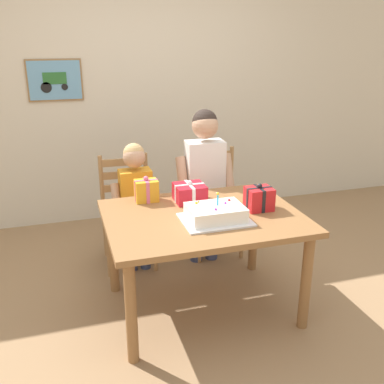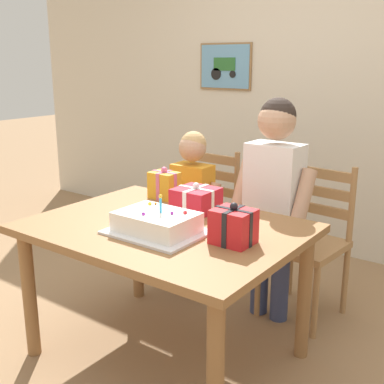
{
  "view_description": "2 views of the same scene",
  "coord_description": "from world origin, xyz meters",
  "px_view_note": "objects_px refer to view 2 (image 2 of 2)",
  "views": [
    {
      "loc": [
        -0.88,
        -2.62,
        1.88
      ],
      "look_at": [
        -0.05,
        0.11,
        0.86
      ],
      "focal_mm": 41.56,
      "sensor_mm": 36.0,
      "label": 1
    },
    {
      "loc": [
        1.46,
        -1.77,
        1.51
      ],
      "look_at": [
        0.13,
        0.04,
        0.91
      ],
      "focal_mm": 45.78,
      "sensor_mm": 36.0,
      "label": 2
    }
  ],
  "objects_px": {
    "birthday_cake": "(157,223)",
    "child_older": "(274,189)",
    "chair_left": "(201,217)",
    "dining_table": "(166,243)",
    "gift_box_red_large": "(196,200)",
    "gift_box_corner_small": "(164,185)",
    "chair_right": "(308,241)",
    "gift_box_beside_cake": "(233,226)",
    "child_younger": "(192,197)"
  },
  "relations": [
    {
      "from": "dining_table",
      "to": "chair_right",
      "type": "xyz_separation_m",
      "value": [
        0.39,
        0.86,
        -0.16
      ]
    },
    {
      "from": "birthday_cake",
      "to": "dining_table",
      "type": "bearing_deg",
      "value": 111.1
    },
    {
      "from": "gift_box_red_large",
      "to": "child_older",
      "type": "distance_m",
      "value": 0.48
    },
    {
      "from": "gift_box_beside_cake",
      "to": "birthday_cake",
      "type": "bearing_deg",
      "value": -163.9
    },
    {
      "from": "gift_box_beside_cake",
      "to": "chair_right",
      "type": "xyz_separation_m",
      "value": [
        -0.01,
        0.87,
        -0.34
      ]
    },
    {
      "from": "birthday_cake",
      "to": "gift_box_beside_cake",
      "type": "xyz_separation_m",
      "value": [
        0.36,
        0.1,
        0.03
      ]
    },
    {
      "from": "dining_table",
      "to": "birthday_cake",
      "type": "distance_m",
      "value": 0.19
    },
    {
      "from": "child_younger",
      "to": "gift_box_corner_small",
      "type": "bearing_deg",
      "value": -85.15
    },
    {
      "from": "chair_left",
      "to": "child_younger",
      "type": "distance_m",
      "value": 0.26
    },
    {
      "from": "dining_table",
      "to": "chair_right",
      "type": "height_order",
      "value": "chair_right"
    },
    {
      "from": "birthday_cake",
      "to": "gift_box_red_large",
      "type": "bearing_deg",
      "value": 98.29
    },
    {
      "from": "chair_right",
      "to": "child_older",
      "type": "xyz_separation_m",
      "value": [
        -0.15,
        -0.17,
        0.33
      ]
    },
    {
      "from": "gift_box_corner_small",
      "to": "dining_table",
      "type": "bearing_deg",
      "value": -50.26
    },
    {
      "from": "gift_box_corner_small",
      "to": "chair_left",
      "type": "height_order",
      "value": "chair_left"
    },
    {
      "from": "gift_box_beside_cake",
      "to": "chair_right",
      "type": "height_order",
      "value": "chair_right"
    },
    {
      "from": "gift_box_beside_cake",
      "to": "chair_right",
      "type": "distance_m",
      "value": 0.94
    },
    {
      "from": "gift_box_red_large",
      "to": "child_older",
      "type": "bearing_deg",
      "value": 58.45
    },
    {
      "from": "gift_box_corner_small",
      "to": "birthday_cake",
      "type": "bearing_deg",
      "value": -54.04
    },
    {
      "from": "gift_box_red_large",
      "to": "chair_left",
      "type": "relative_size",
      "value": 0.24
    },
    {
      "from": "dining_table",
      "to": "child_older",
      "type": "height_order",
      "value": "child_older"
    },
    {
      "from": "gift_box_red_large",
      "to": "gift_box_beside_cake",
      "type": "distance_m",
      "value": 0.51
    },
    {
      "from": "child_older",
      "to": "chair_right",
      "type": "bearing_deg",
      "value": 48.19
    },
    {
      "from": "birthday_cake",
      "to": "gift_box_beside_cake",
      "type": "height_order",
      "value": "birthday_cake"
    },
    {
      "from": "birthday_cake",
      "to": "gift_box_corner_small",
      "type": "height_order",
      "value": "birthday_cake"
    },
    {
      "from": "gift_box_beside_cake",
      "to": "chair_left",
      "type": "distance_m",
      "value": 1.23
    },
    {
      "from": "dining_table",
      "to": "chair_left",
      "type": "relative_size",
      "value": 1.43
    },
    {
      "from": "dining_table",
      "to": "birthday_cake",
      "type": "bearing_deg",
      "value": -68.9
    },
    {
      "from": "chair_left",
      "to": "child_younger",
      "type": "height_order",
      "value": "child_younger"
    },
    {
      "from": "gift_box_red_large",
      "to": "chair_left",
      "type": "height_order",
      "value": "chair_left"
    },
    {
      "from": "gift_box_red_large",
      "to": "chair_left",
      "type": "xyz_separation_m",
      "value": [
        -0.38,
        0.58,
        -0.32
      ]
    },
    {
      "from": "gift_box_red_large",
      "to": "chair_left",
      "type": "distance_m",
      "value": 0.77
    },
    {
      "from": "birthday_cake",
      "to": "child_older",
      "type": "xyz_separation_m",
      "value": [
        0.19,
        0.8,
        0.03
      ]
    },
    {
      "from": "dining_table",
      "to": "child_older",
      "type": "relative_size",
      "value": 1.0
    },
    {
      "from": "gift_box_red_large",
      "to": "chair_right",
      "type": "xyz_separation_m",
      "value": [
        0.41,
        0.58,
        -0.32
      ]
    },
    {
      "from": "chair_right",
      "to": "gift_box_beside_cake",
      "type": "bearing_deg",
      "value": -89.59
    },
    {
      "from": "gift_box_beside_cake",
      "to": "gift_box_corner_small",
      "type": "relative_size",
      "value": 1.0
    },
    {
      "from": "child_younger",
      "to": "gift_box_beside_cake",
      "type": "bearing_deg",
      "value": -43.55
    },
    {
      "from": "chair_right",
      "to": "chair_left",
      "type": "bearing_deg",
      "value": 179.99
    },
    {
      "from": "gift_box_red_large",
      "to": "gift_box_corner_small",
      "type": "bearing_deg",
      "value": 161.98
    },
    {
      "from": "birthday_cake",
      "to": "child_younger",
      "type": "height_order",
      "value": "child_younger"
    },
    {
      "from": "dining_table",
      "to": "gift_box_red_large",
      "type": "distance_m",
      "value": 0.32
    },
    {
      "from": "birthday_cake",
      "to": "gift_box_corner_small",
      "type": "relative_size",
      "value": 2.29
    },
    {
      "from": "chair_left",
      "to": "child_older",
      "type": "distance_m",
      "value": 0.73
    },
    {
      "from": "birthday_cake",
      "to": "chair_right",
      "type": "xyz_separation_m",
      "value": [
        0.35,
        0.98,
        -0.31
      ]
    },
    {
      "from": "gift_box_red_large",
      "to": "gift_box_corner_small",
      "type": "height_order",
      "value": "gift_box_corner_small"
    },
    {
      "from": "dining_table",
      "to": "chair_left",
      "type": "distance_m",
      "value": 0.96
    },
    {
      "from": "chair_left",
      "to": "birthday_cake",
      "type": "bearing_deg",
      "value": -66.08
    },
    {
      "from": "chair_left",
      "to": "chair_right",
      "type": "height_order",
      "value": "same"
    },
    {
      "from": "dining_table",
      "to": "child_older",
      "type": "bearing_deg",
      "value": 70.79
    },
    {
      "from": "gift_box_red_large",
      "to": "gift_box_corner_small",
      "type": "relative_size",
      "value": 1.15
    }
  ]
}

